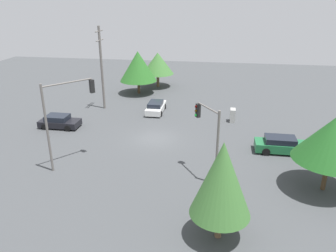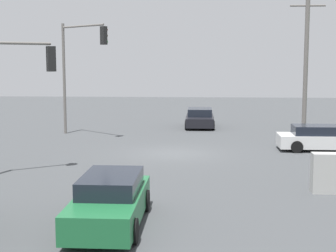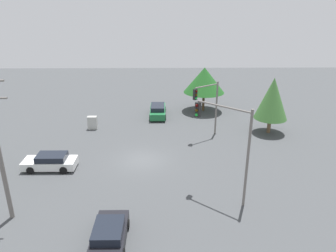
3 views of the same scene
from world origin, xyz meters
TOP-DOWN VIEW (x-y plane):
  - ground_plane at (0.00, 0.00)m, footprint 80.00×80.00m
  - sedan_white at (-7.55, -1.39)m, footprint 4.31×1.88m
  - sedan_dark at (-1.30, -10.38)m, footprint 2.01×4.07m
  - sedan_green at (1.17, 11.47)m, footprint 1.93×4.68m
  - traffic_signal_main at (6.23, 5.20)m, footprint 2.66×1.92m
  - traffic_signal_cross at (6.13, -5.75)m, footprint 3.38×2.86m
  - utility_pole_tall at (-8.03, -7.85)m, footprint 2.20×0.28m
  - electrical_cabinet at (-5.83, 7.42)m, footprint 0.99×0.55m

SIDE VIEW (x-z plane):
  - ground_plane at x=0.00m, z-range 0.00..0.00m
  - sedan_dark at x=-1.30m, z-range -0.03..1.29m
  - sedan_white at x=-7.55m, z-range -0.02..1.29m
  - sedan_green at x=1.17m, z-range -0.02..1.41m
  - electrical_cabinet at x=-5.83m, z-range 0.00..1.43m
  - traffic_signal_main at x=6.23m, z-range 1.01..6.62m
  - traffic_signal_cross at x=6.13m, z-range 1.28..8.25m
  - utility_pole_tall at x=-8.03m, z-range 0.29..9.97m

